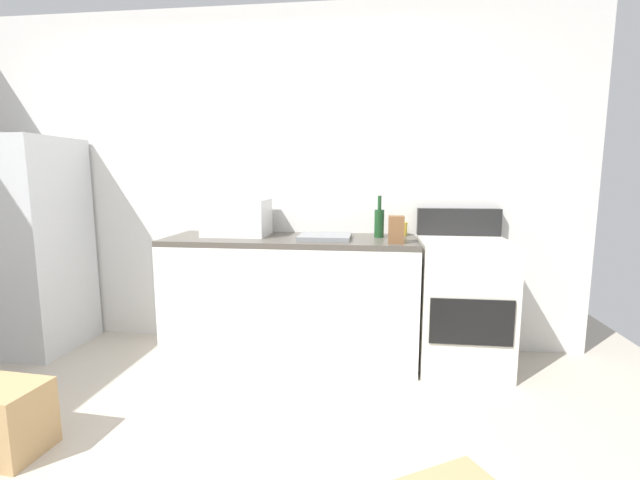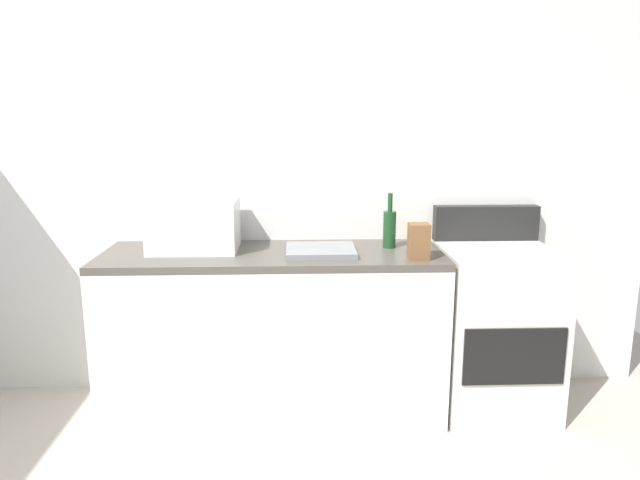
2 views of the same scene
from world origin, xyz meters
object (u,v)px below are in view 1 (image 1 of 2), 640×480
object	(u,v)px
stove_oven	(462,301)
microwave	(237,217)
wine_bottle	(379,222)
knife_block	(396,230)
refrigerator	(28,245)
coffee_mug	(402,229)

from	to	relation	value
stove_oven	microwave	distance (m)	1.74
stove_oven	wine_bottle	world-z (taller)	wine_bottle
wine_bottle	knife_block	bearing A→B (deg)	-67.41
wine_bottle	stove_oven	bearing A→B (deg)	-7.36
refrigerator	wine_bottle	bearing A→B (deg)	2.80
wine_bottle	microwave	bearing A→B (deg)	-179.37
knife_block	coffee_mug	bearing A→B (deg)	80.65
knife_block	wine_bottle	bearing A→B (deg)	112.59
stove_oven	knife_block	distance (m)	0.73
microwave	knife_block	distance (m)	1.19
stove_oven	coffee_mug	world-z (taller)	stove_oven
refrigerator	microwave	size ratio (longest dim) A/B	3.53
stove_oven	microwave	world-z (taller)	microwave
wine_bottle	knife_block	world-z (taller)	wine_bottle
refrigerator	wine_bottle	distance (m)	2.69
coffee_mug	refrigerator	bearing A→B (deg)	-175.03
wine_bottle	coffee_mug	size ratio (longest dim) A/B	3.00
stove_oven	wine_bottle	distance (m)	0.80
wine_bottle	coffee_mug	distance (m)	0.21
refrigerator	wine_bottle	size ratio (longest dim) A/B	5.42
refrigerator	knife_block	world-z (taller)	refrigerator
stove_oven	wine_bottle	xyz separation A→B (m)	(-0.59, 0.08, 0.54)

